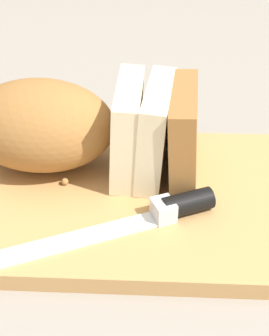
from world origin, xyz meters
The scene contains 7 objects.
ground_plane centered at (0.00, 0.00, 0.00)m, with size 3.00×3.00×0.00m, color gray.
cutting_board centered at (0.00, 0.00, 0.01)m, with size 0.48×0.25×0.02m, color tan.
bread_loaf centered at (-0.06, 0.05, 0.07)m, with size 0.26×0.13×0.10m.
bread_knife centered at (0.01, -0.05, 0.03)m, with size 0.26×0.13×0.02m.
crumb_near_knife centered at (0.02, 0.00, 0.02)m, with size 0.01×0.01×0.01m, color #A8753D.
crumb_near_loaf centered at (-0.07, 0.01, 0.02)m, with size 0.01×0.01×0.01m, color #A8753D.
crumb_stray_left centered at (0.00, 0.07, 0.02)m, with size 0.01×0.01×0.01m, color #A8753D.
Camera 1 is at (0.02, -0.42, 0.34)m, focal length 53.62 mm.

